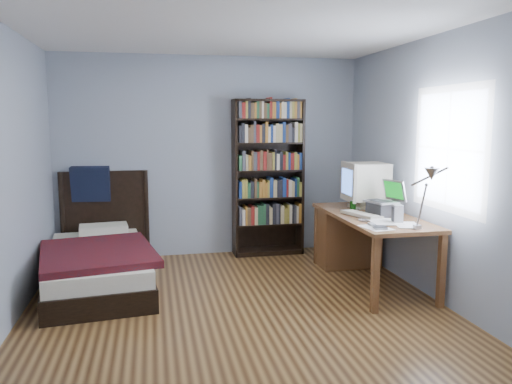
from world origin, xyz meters
TOP-DOWN VIEW (x-y plane):
  - room at (0.03, -0.00)m, footprint 4.20×4.24m
  - desk at (1.50, 1.04)m, footprint 0.75×1.69m
  - crt_monitor at (1.60, 0.98)m, footprint 0.46×0.43m
  - laptop at (1.58, 0.50)m, footprint 0.37×0.35m
  - desk_lamp at (1.48, -0.53)m, footprint 0.23×0.51m
  - keyboard at (1.36, 0.52)m, footprint 0.32×0.49m
  - speaker at (1.57, 0.14)m, footprint 0.10×0.10m
  - soda_can at (1.39, 0.81)m, footprint 0.06×0.06m
  - mouse at (1.47, 0.86)m, footprint 0.06×0.10m
  - phone_silver at (1.28, 0.27)m, footprint 0.08×0.10m
  - phone_grey at (1.27, 0.06)m, footprint 0.06×0.10m
  - external_drive at (1.28, -0.09)m, footprint 0.13×0.13m
  - bookshelf at (0.71, 1.94)m, footprint 0.88×0.30m
  - bed at (-1.31, 1.13)m, footprint 1.26×2.12m

SIDE VIEW (x-z plane):
  - bed at x=-1.31m, z-range -0.33..0.84m
  - desk at x=1.50m, z-range 0.05..0.78m
  - phone_silver at x=1.28m, z-range 0.73..0.75m
  - external_drive at x=1.28m, z-range 0.73..0.75m
  - phone_grey at x=1.27m, z-range 0.73..0.75m
  - keyboard at x=1.36m, z-range 0.72..0.77m
  - mouse at x=1.47m, z-range 0.73..0.76m
  - soda_can at x=1.39m, z-range 0.73..0.84m
  - speaker at x=1.57m, z-range 0.73..0.90m
  - laptop at x=1.58m, z-range 0.65..1.02m
  - bookshelf at x=0.71m, z-range 0.00..1.97m
  - crt_monitor at x=1.60m, z-range 0.76..1.28m
  - desk_lamp at x=1.48m, z-range 0.92..1.52m
  - room at x=0.03m, z-range 0.00..2.50m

